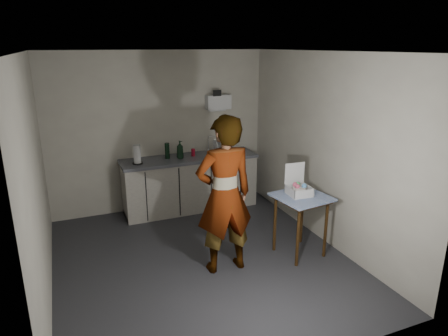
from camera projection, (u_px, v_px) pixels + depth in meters
name	position (u px, v px, depth m)	size (l,w,h in m)	color
ground	(202.00, 260.00, 5.18)	(4.00, 4.00, 0.00)	#2A2B30
wall_back	(160.00, 132.00, 6.55)	(3.60, 0.02, 2.60)	#B2AA9B
wall_right	(324.00, 150.00, 5.44)	(0.02, 4.00, 2.60)	#B2AA9B
wall_left	(37.00, 183.00, 4.14)	(0.02, 4.00, 2.60)	#B2AA9B
ceiling	(198.00, 52.00, 4.41)	(3.60, 4.00, 0.01)	white
kitchen_counter	(190.00, 185.00, 6.70)	(2.24, 0.62, 0.91)	black
wall_shelf	(218.00, 102.00, 6.72)	(0.42, 0.18, 0.37)	silver
side_table	(301.00, 204.00, 5.14)	(0.71, 0.71, 0.82)	#3C220D
standing_man	(224.00, 195.00, 4.72)	(0.71, 0.46, 1.94)	#B2A593
soap_bottle	(180.00, 150.00, 6.43)	(0.11, 0.11, 0.29)	black
soda_can	(193.00, 152.00, 6.60)	(0.06, 0.06, 0.12)	red
dark_bottle	(167.00, 151.00, 6.43)	(0.07, 0.07, 0.26)	black
paper_towel	(137.00, 155.00, 6.14)	(0.16, 0.16, 0.29)	black
dish_rack	(221.00, 149.00, 6.78)	(0.40, 0.30, 0.28)	white
bakery_box	(299.00, 188.00, 5.14)	(0.30, 0.31, 0.39)	silver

